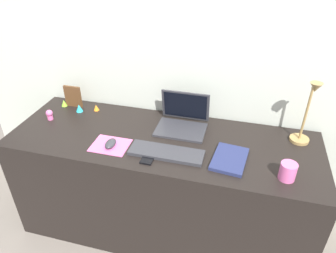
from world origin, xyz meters
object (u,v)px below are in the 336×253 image
at_px(desk_lamp, 307,115).
at_px(toy_figurine_cyan, 79,108).
at_px(toy_figurine_orange, 96,107).
at_px(notebook_pad, 230,159).
at_px(coffee_mug, 288,171).
at_px(toy_figurine_lime, 64,103).
at_px(cell_phone, 149,157).
at_px(picture_frame, 73,96).
at_px(keyboard, 166,153).
at_px(laptop, 183,119).
at_px(mouse, 111,144).
at_px(toy_figurine_pink, 50,114).

relative_size(desk_lamp, toy_figurine_cyan, 7.70).
bearing_deg(desk_lamp, toy_figurine_orange, 177.93).
height_order(notebook_pad, coffee_mug, coffee_mug).
bearing_deg(toy_figurine_lime, notebook_pad, -15.07).
height_order(desk_lamp, toy_figurine_cyan, desk_lamp).
relative_size(cell_phone, picture_frame, 0.85).
bearing_deg(toy_figurine_cyan, cell_phone, -30.58).
height_order(keyboard, toy_figurine_orange, toy_figurine_orange).
xyz_separation_m(laptop, cell_phone, (-0.11, -0.36, -0.05)).
bearing_deg(mouse, keyboard, 2.47).
relative_size(laptop, toy_figurine_orange, 7.29).
xyz_separation_m(keyboard, desk_lamp, (0.71, 0.30, 0.18)).
distance_m(mouse, picture_frame, 0.58).
relative_size(notebook_pad, coffee_mug, 2.64).
height_order(toy_figurine_cyan, toy_figurine_lime, toy_figurine_cyan).
bearing_deg(cell_phone, picture_frame, 149.05).
distance_m(picture_frame, toy_figurine_cyan, 0.10).
distance_m(keyboard, cell_phone, 0.10).
xyz_separation_m(mouse, coffee_mug, (0.95, -0.02, 0.02)).
height_order(picture_frame, toy_figurine_orange, picture_frame).
height_order(keyboard, cell_phone, keyboard).
bearing_deg(toy_figurine_cyan, picture_frame, 140.47).
bearing_deg(toy_figurine_pink, mouse, -19.52).
distance_m(cell_phone, notebook_pad, 0.43).
bearing_deg(keyboard, toy_figurine_lime, 157.23).
height_order(keyboard, toy_figurine_pink, toy_figurine_pink).
bearing_deg(keyboard, toy_figurine_pink, 168.77).
xyz_separation_m(laptop, picture_frame, (-0.79, 0.06, 0.02)).
relative_size(desk_lamp, toy_figurine_orange, 9.46).
distance_m(picture_frame, coffee_mug, 1.45).
bearing_deg(keyboard, desk_lamp, 23.08).
distance_m(keyboard, mouse, 0.32).
bearing_deg(keyboard, cell_phone, -147.35).
bearing_deg(desk_lamp, toy_figurine_cyan, 179.88).
xyz_separation_m(laptop, coffee_mug, (0.60, -0.34, -0.01)).
xyz_separation_m(laptop, notebook_pad, (0.32, -0.27, -0.04)).
bearing_deg(laptop, toy_figurine_pink, -170.73).
bearing_deg(picture_frame, toy_figurine_orange, -4.42).
bearing_deg(picture_frame, toy_figurine_cyan, -39.53).
distance_m(keyboard, toy_figurine_cyan, 0.76).
xyz_separation_m(mouse, picture_frame, (-0.44, 0.38, 0.05)).
bearing_deg(cell_phone, keyboard, 33.30).
relative_size(keyboard, toy_figurine_lime, 9.27).
xyz_separation_m(keyboard, cell_phone, (-0.08, -0.05, -0.01)).
xyz_separation_m(cell_phone, toy_figurine_cyan, (-0.61, 0.36, 0.02)).
bearing_deg(coffee_mug, keyboard, 176.63).
xyz_separation_m(toy_figurine_cyan, toy_figurine_pink, (-0.13, -0.14, 0.01)).
height_order(laptop, desk_lamp, desk_lamp).
bearing_deg(toy_figurine_pink, cell_phone, -16.34).
bearing_deg(toy_figurine_lime, toy_figurine_cyan, -17.05).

